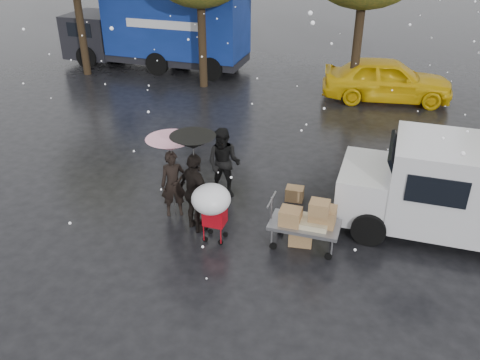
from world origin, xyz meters
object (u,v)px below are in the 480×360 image
(person_pink, at_px, (173,184))
(shopping_cart, at_px, (212,202))
(blue_truck, at_px, (160,28))
(yellow_taxi, at_px, (387,79))
(person_black, at_px, (195,193))
(white_van, at_px, (462,190))
(vendor_cart, at_px, (309,219))

(person_pink, xyz_separation_m, shopping_cart, (1.29, -0.86, 0.24))
(shopping_cart, bearing_deg, blue_truck, 120.02)
(person_pink, height_order, blue_truck, blue_truck)
(yellow_taxi, bearing_deg, person_black, 152.35)
(shopping_cart, height_order, white_van, white_van)
(person_black, xyz_separation_m, vendor_cart, (2.56, 0.08, -0.22))
(shopping_cart, relative_size, white_van, 0.30)
(person_pink, height_order, vendor_cart, person_pink)
(vendor_cart, distance_m, blue_truck, 14.81)
(vendor_cart, distance_m, yellow_taxi, 10.30)
(white_van, relative_size, blue_truck, 0.59)
(blue_truck, bearing_deg, white_van, -40.08)
(shopping_cart, xyz_separation_m, white_van, (5.06, 2.01, 0.10))
(blue_truck, bearing_deg, person_black, -61.11)
(shopping_cart, relative_size, yellow_taxi, 0.31)
(person_pink, distance_m, shopping_cart, 1.57)
(person_pink, xyz_separation_m, blue_truck, (-5.75, 11.33, 0.94))
(person_black, height_order, white_van, white_van)
(person_pink, bearing_deg, white_van, -18.22)
(person_black, distance_m, yellow_taxi, 10.92)
(white_van, distance_m, yellow_taxi, 9.01)
(vendor_cart, relative_size, yellow_taxi, 0.32)
(white_van, bearing_deg, blue_truck, 139.92)
(shopping_cart, relative_size, blue_truck, 0.18)
(shopping_cart, xyz_separation_m, blue_truck, (-7.04, 12.19, 0.69))
(blue_truck, relative_size, yellow_taxi, 1.74)
(person_pink, bearing_deg, vendor_cart, -34.52)
(person_pink, distance_m, person_black, 0.87)
(person_black, bearing_deg, blue_truck, -26.87)
(person_black, distance_m, blue_truck, 13.46)
(blue_truck, bearing_deg, vendor_cart, -52.23)
(white_van, height_order, yellow_taxi, white_van)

